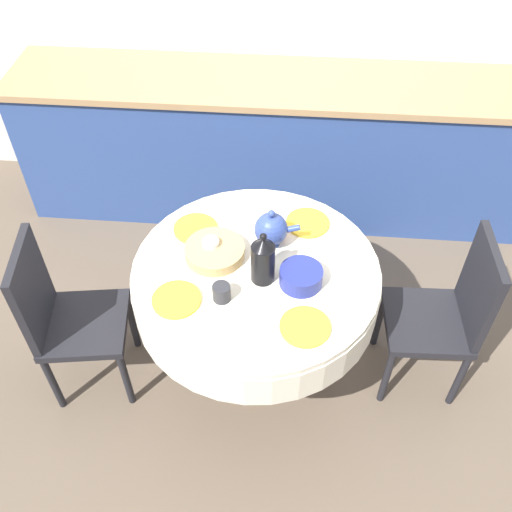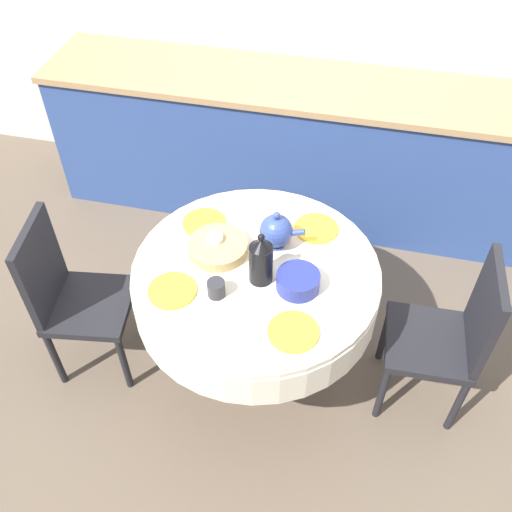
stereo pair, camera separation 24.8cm
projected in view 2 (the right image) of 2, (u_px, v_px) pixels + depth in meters
ground_plane at (256, 364)px, 3.10m from camera, size 12.00×12.00×0.00m
kitchen_counter at (304, 149)px, 3.69m from camera, size 3.24×0.64×0.94m
dining_table at (256, 288)px, 2.64m from camera, size 1.13×1.13×0.77m
chair_left at (450, 334)px, 2.61m from camera, size 0.41×0.41×0.93m
chair_right at (71, 294)px, 2.78m from camera, size 0.46×0.46×0.93m
plate_near_left at (172, 291)px, 2.45m from camera, size 0.21×0.21×0.01m
cup_near_left at (216, 288)px, 2.41m from camera, size 0.08×0.08×0.08m
plate_near_right at (293, 332)px, 2.29m from camera, size 0.21×0.21×0.01m
cup_near_right at (294, 290)px, 2.41m from camera, size 0.08×0.08×0.08m
plate_far_left at (204, 223)px, 2.74m from camera, size 0.21×0.21×0.01m
cup_far_left at (215, 243)px, 2.60m from camera, size 0.08×0.08×0.08m
plate_far_right at (316, 228)px, 2.72m from camera, size 0.21×0.21×0.01m
cup_far_right at (282, 233)px, 2.65m from camera, size 0.08×0.08×0.08m
coffee_carafe at (261, 260)px, 2.42m from camera, size 0.10×0.10×0.27m
teapot at (276, 231)px, 2.59m from camera, size 0.21×0.15×0.20m
bread_basket at (218, 247)px, 2.60m from camera, size 0.27×0.27×0.05m
fruit_bowl at (298, 281)px, 2.44m from camera, size 0.19×0.19×0.08m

